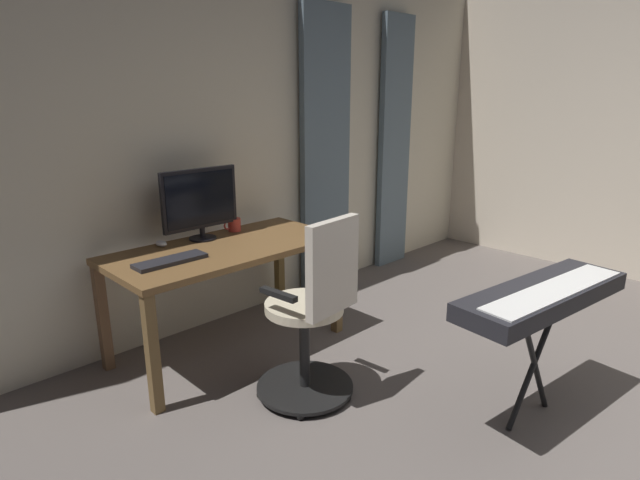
{
  "coord_description": "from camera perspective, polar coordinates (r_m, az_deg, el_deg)",
  "views": [
    {
      "loc": [
        2.54,
        0.25,
        1.69
      ],
      "look_at": [
        0.48,
        -1.85,
        0.84
      ],
      "focal_mm": 29.05,
      "sensor_mm": 36.0,
      "label": 1
    }
  ],
  "objects": [
    {
      "name": "piano_keyboard",
      "position": [
        2.83,
        23.36,
        -5.87
      ],
      "size": [
        1.12,
        0.45,
        0.76
      ],
      "rotation": [
        0.0,
        0.0,
        -0.12
      ],
      "color": "black",
      "rests_on": "ground"
    },
    {
      "name": "desk",
      "position": [
        3.41,
        -10.26,
        -2.05
      ],
      "size": [
        1.49,
        0.72,
        0.73
      ],
      "color": "brown",
      "rests_on": "ground"
    },
    {
      "name": "mug_coffee",
      "position": [
        3.72,
        -9.46,
        1.68
      ],
      "size": [
        0.13,
        0.09,
        0.09
      ],
      "color": "#CC3D33",
      "rests_on": "desk"
    },
    {
      "name": "curtain_left_panel",
      "position": [
        5.12,
        8.19,
        10.27
      ],
      "size": [
        0.41,
        0.06,
        2.36
      ],
      "primitive_type": "cube",
      "color": "slate",
      "rests_on": "ground"
    },
    {
      "name": "computer_mouse",
      "position": [
        3.47,
        -17.09,
        -0.37
      ],
      "size": [
        0.06,
        0.1,
        0.04
      ],
      "primitive_type": "ellipsoid",
      "color": "white",
      "rests_on": "desk"
    },
    {
      "name": "curtain_right_panel",
      "position": [
        4.42,
        0.61,
        9.51
      ],
      "size": [
        0.53,
        0.06,
        2.36
      ],
      "primitive_type": "cube",
      "color": "slate",
      "rests_on": "ground"
    },
    {
      "name": "office_chair",
      "position": [
        2.86,
        -0.74,
        -8.49
      ],
      "size": [
        0.56,
        0.56,
        1.07
      ],
      "rotation": [
        0.0,
        0.0,
        3.24
      ],
      "color": "black",
      "rests_on": "ground"
    },
    {
      "name": "computer_keyboard",
      "position": [
        3.12,
        -16.15,
        -2.2
      ],
      "size": [
        0.43,
        0.14,
        0.02
      ],
      "primitive_type": "cube",
      "color": "#232328",
      "rests_on": "desk"
    },
    {
      "name": "back_room_partition",
      "position": [
        4.1,
        -6.17,
        11.89
      ],
      "size": [
        5.48,
        0.1,
        2.78
      ],
      "primitive_type": "cube",
      "color": "beige",
      "rests_on": "ground"
    },
    {
      "name": "computer_monitor",
      "position": [
        3.51,
        -13.06,
        4.22
      ],
      "size": [
        0.55,
        0.18,
        0.47
      ],
      "color": "black",
      "rests_on": "desk"
    }
  ]
}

